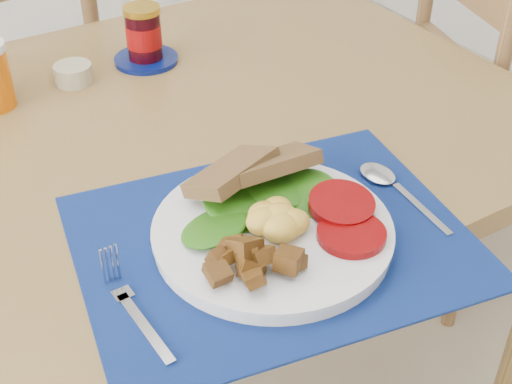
% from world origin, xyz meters
% --- Properties ---
extents(table, '(1.40, 0.90, 0.75)m').
position_xyz_m(table, '(0.00, 0.20, 0.67)').
color(table, brown).
rests_on(table, ground).
extents(chair_far, '(0.47, 0.45, 1.09)m').
position_xyz_m(chair_far, '(-0.04, 0.79, 0.56)').
color(chair_far, brown).
rests_on(chair_far, ground).
extents(chair_end, '(0.46, 0.48, 1.04)m').
position_xyz_m(chair_end, '(0.90, 0.22, 0.54)').
color(chair_end, brown).
rests_on(chair_end, ground).
extents(placemat, '(0.55, 0.47, 0.00)m').
position_xyz_m(placemat, '(0.07, -0.14, 0.75)').
color(placemat, black).
rests_on(placemat, table).
extents(breakfast_plate, '(0.30, 0.30, 0.07)m').
position_xyz_m(breakfast_plate, '(0.06, -0.14, 0.78)').
color(breakfast_plate, silver).
rests_on(breakfast_plate, placemat).
extents(fork, '(0.02, 0.17, 0.00)m').
position_xyz_m(fork, '(-0.14, -0.16, 0.76)').
color(fork, '#B2B5BA').
rests_on(fork, placemat).
extents(spoon, '(0.04, 0.19, 0.01)m').
position_xyz_m(spoon, '(0.27, -0.13, 0.76)').
color(spoon, '#B2B5BA').
rests_on(spoon, placemat).
extents(ramekin, '(0.07, 0.07, 0.03)m').
position_xyz_m(ramekin, '(0.01, 0.42, 0.77)').
color(ramekin, tan).
rests_on(ramekin, table).
extents(jam_on_saucer, '(0.12, 0.12, 0.11)m').
position_xyz_m(jam_on_saucer, '(0.15, 0.42, 0.80)').
color(jam_on_saucer, '#04104D').
rests_on(jam_on_saucer, table).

